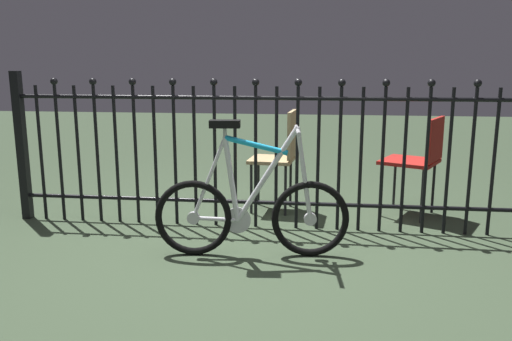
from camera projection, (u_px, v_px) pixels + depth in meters
name	position (u px, v px, depth m)	size (l,w,h in m)	color
ground_plane	(253.00, 254.00, 3.57)	(20.00, 20.00, 0.00)	#354530
iron_fence	(253.00, 150.00, 4.05)	(4.09, 0.07, 1.23)	black
bicycle	(251.00, 210.00, 3.48)	(1.31, 0.40, 0.93)	black
chair_red	(419.00, 156.00, 4.35)	(0.57, 0.57, 0.85)	black
chair_tan	(281.00, 151.00, 4.52)	(0.41, 0.41, 0.89)	black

